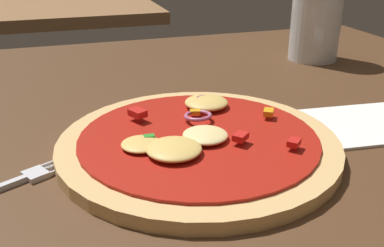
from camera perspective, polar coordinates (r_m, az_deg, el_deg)
dining_table at (r=0.44m, az=-5.48°, el=-5.71°), size 1.11×0.96×0.03m
pizza at (r=0.43m, az=0.75°, el=-2.37°), size 0.27×0.27×0.03m
beer_glass at (r=0.76m, az=15.51°, el=12.66°), size 0.08×0.08×0.15m
napkin at (r=0.53m, az=21.96°, el=0.03°), size 0.16×0.12×0.00m
background_table at (r=1.47m, az=-20.39°, el=13.74°), size 0.72×0.62×0.03m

